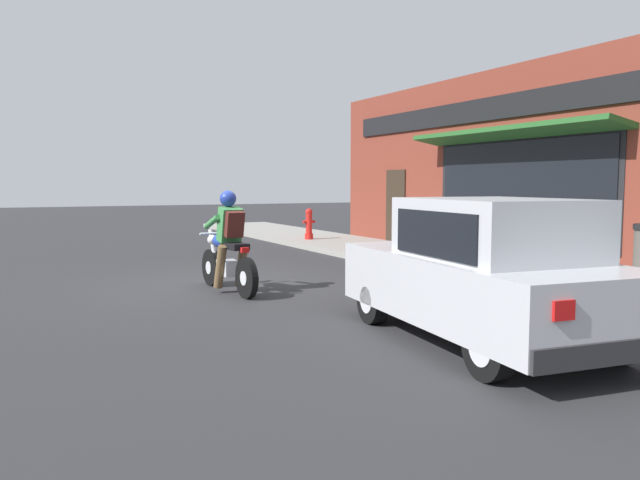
{
  "coord_description": "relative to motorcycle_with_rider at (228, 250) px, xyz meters",
  "views": [
    {
      "loc": [
        -3.23,
        -10.18,
        1.73
      ],
      "look_at": [
        0.59,
        -2.53,
        0.95
      ],
      "focal_mm": 35.0,
      "sensor_mm": 36.0,
      "label": 1
    }
  ],
  "objects": [
    {
      "name": "ground_plane",
      "position": [
        0.14,
        0.72,
        -0.68
      ],
      "size": [
        80.0,
        80.0,
        0.0
      ],
      "primitive_type": "plane",
      "color": "#2B2B2D"
    },
    {
      "name": "motorcycle_with_rider",
      "position": [
        0.0,
        0.0,
        0.0
      ],
      "size": [
        0.6,
        2.02,
        1.62
      ],
      "color": "black",
      "rests_on": "ground"
    },
    {
      "name": "fire_hydrant",
      "position": [
        4.56,
        6.57,
        -0.11
      ],
      "size": [
        0.36,
        0.24,
        0.88
      ],
      "color": "red",
      "rests_on": "sidewalk_curb"
    },
    {
      "name": "car_hatchback",
      "position": [
        1.45,
        -4.3,
        0.09
      ],
      "size": [
        2.05,
        3.94,
        1.57
      ],
      "color": "black",
      "rests_on": "ground"
    },
    {
      "name": "sidewalk_curb",
      "position": [
        5.09,
        3.72,
        -0.61
      ],
      "size": [
        2.6,
        22.0,
        0.14
      ],
      "primitive_type": "cube",
      "color": "gray",
      "rests_on": "ground"
    },
    {
      "name": "storefront_building",
      "position": [
        6.62,
        1.68,
        1.43
      ],
      "size": [
        1.25,
        11.39,
        4.2
      ],
      "color": "maroon",
      "rests_on": "ground"
    }
  ]
}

